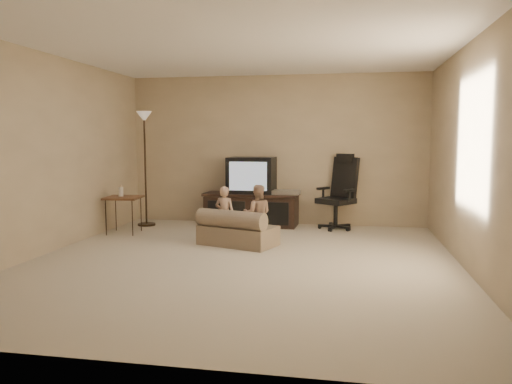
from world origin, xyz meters
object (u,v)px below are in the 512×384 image
at_px(office_chair, 339,202).
at_px(floor_lamp, 145,143).
at_px(child_sofa, 236,231).
at_px(side_table, 123,198).
at_px(toddler_left, 225,215).
at_px(toddler_right, 257,214).
at_px(tv_stand, 252,197).

xyz_separation_m(office_chair, floor_lamp, (-3.16, -0.26, 0.95)).
bearing_deg(child_sofa, side_table, -177.31).
xyz_separation_m(side_table, child_sofa, (1.89, -0.57, -0.34)).
bearing_deg(toddler_left, side_table, -3.48).
bearing_deg(side_table, floor_lamp, 84.93).
relative_size(office_chair, toddler_right, 1.48).
height_order(tv_stand, office_chair, office_chair).
xyz_separation_m(side_table, toddler_left, (1.70, -0.42, -0.15)).
distance_m(office_chair, toddler_left, 2.07).
relative_size(tv_stand, office_chair, 1.33).
relative_size(side_table, floor_lamp, 0.40).
xyz_separation_m(floor_lamp, toddler_right, (2.08, -1.06, -0.97)).
relative_size(side_table, child_sofa, 0.67).
bearing_deg(side_table, toddler_right, -9.03).
bearing_deg(toddler_right, side_table, -17.60).
bearing_deg(tv_stand, side_table, -147.39).
distance_m(tv_stand, floor_lamp, 1.98).
xyz_separation_m(tv_stand, child_sofa, (0.10, -1.63, -0.27)).
height_order(office_chair, toddler_right, office_chair).
xyz_separation_m(office_chair, child_sofa, (-1.33, -1.55, -0.23)).
relative_size(child_sofa, toddler_right, 1.40).
distance_m(side_table, toddler_right, 2.18).
bearing_deg(child_sofa, toddler_right, 61.48).
bearing_deg(tv_stand, floor_lamp, -166.82).
distance_m(floor_lamp, toddler_right, 2.53).
bearing_deg(side_table, tv_stand, 30.54).
bearing_deg(toddler_right, child_sofa, 33.55).
height_order(tv_stand, floor_lamp, floor_lamp).
bearing_deg(toddler_left, floor_lamp, -24.50).
bearing_deg(toddler_right, tv_stand, -84.61).
bearing_deg(tv_stand, child_sofa, -84.50).
bearing_deg(floor_lamp, toddler_right, -27.01).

